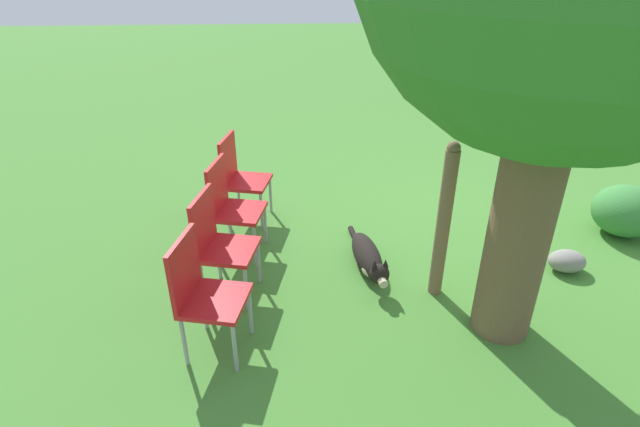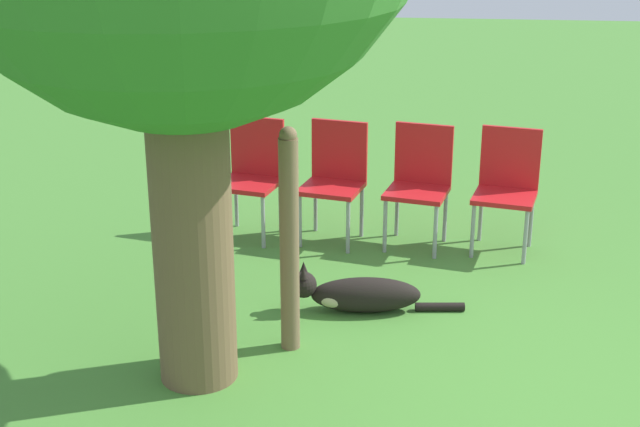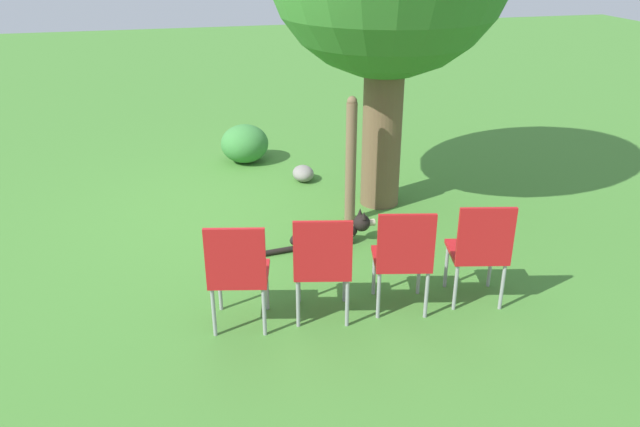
# 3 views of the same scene
# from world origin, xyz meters

# --- Properties ---
(ground_plane) EXTENTS (30.00, 30.00, 0.00)m
(ground_plane) POSITION_xyz_m (0.00, 0.00, 0.00)
(ground_plane) COLOR #478433
(dog) EXTENTS (0.30, 1.17, 0.33)m
(dog) POSITION_xyz_m (0.97, 0.29, 0.12)
(dog) COLOR black
(dog) RESTS_ON ground_plane
(fence_post) EXTENTS (0.11, 0.11, 1.35)m
(fence_post) POSITION_xyz_m (0.46, 0.64, 0.68)
(fence_post) COLOR brown
(fence_post) RESTS_ON ground_plane
(red_chair_0) EXTENTS (0.50, 0.52, 0.91)m
(red_chair_0) POSITION_xyz_m (2.18, -0.73, 0.52)
(red_chair_0) COLOR red
(red_chair_0) RESTS_ON ground_plane
(red_chair_1) EXTENTS (0.50, 0.52, 0.91)m
(red_chair_1) POSITION_xyz_m (2.21, -0.09, 0.52)
(red_chair_1) COLOR red
(red_chair_1) RESTS_ON ground_plane
(red_chair_2) EXTENTS (0.50, 0.52, 0.91)m
(red_chair_2) POSITION_xyz_m (2.24, 0.55, 0.52)
(red_chair_2) COLOR red
(red_chair_2) RESTS_ON ground_plane
(red_chair_3) EXTENTS (0.50, 0.52, 0.91)m
(red_chair_3) POSITION_xyz_m (2.27, 1.19, 0.52)
(red_chair_3) COLOR red
(red_chair_3) RESTS_ON ground_plane
(garden_rock) EXTENTS (0.33, 0.26, 0.19)m
(garden_rock) POSITION_xyz_m (-0.80, 0.40, 0.10)
(garden_rock) COLOR gray
(garden_rock) RESTS_ON ground_plane
(low_shrub) EXTENTS (0.63, 0.63, 0.50)m
(low_shrub) POSITION_xyz_m (-1.68, -0.20, 0.25)
(low_shrub) COLOR #3D843D
(low_shrub) RESTS_ON ground_plane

